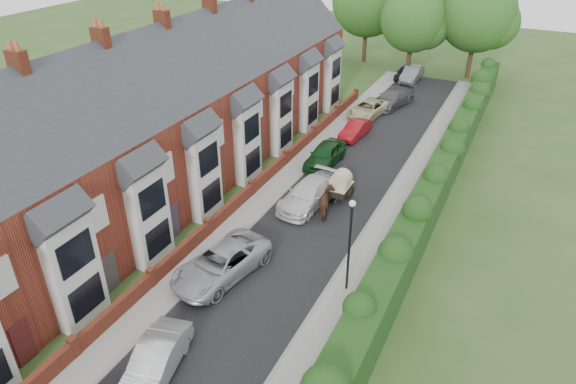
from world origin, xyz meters
name	(u,v)px	position (x,y,z in m)	size (l,w,h in m)	color
ground	(246,320)	(0.00, 0.00, 0.00)	(140.00, 140.00, 0.00)	#2D4C1E
road	(327,205)	(-0.50, 11.00, 0.01)	(6.00, 58.00, 0.02)	black
pavement_hedge_side	(390,220)	(3.60, 11.00, 0.06)	(2.20, 58.00, 0.12)	gray
pavement_house_side	(273,191)	(-4.35, 11.00, 0.06)	(1.70, 58.00, 0.12)	gray
kerb_hedge_side	(373,216)	(2.55, 11.00, 0.07)	(0.18, 58.00, 0.13)	gray
kerb_house_side	(284,194)	(-3.55, 11.00, 0.07)	(0.18, 58.00, 0.13)	gray
hedge	(424,205)	(5.40, 11.00, 1.60)	(2.10, 58.00, 2.85)	#163812
terrace_row	(175,117)	(-10.87, 9.98, 4.47)	(9.05, 40.50, 11.50)	#973B26
garden_wall_row	(252,189)	(-5.35, 10.00, 0.46)	(0.35, 40.35, 1.10)	brown
lamppost	(350,235)	(3.40, 4.00, 3.30)	(0.32, 0.32, 5.16)	black
tree_far_left	(417,21)	(-2.65, 40.08, 5.71)	(7.14, 6.80, 9.29)	#332316
tree_far_right	(482,16)	(3.39, 42.08, 6.31)	(7.98, 7.60, 10.31)	#332316
tree_far_back	(371,2)	(-8.59, 43.08, 6.62)	(8.40, 8.00, 10.82)	#332316
car_silver_a	(155,361)	(-1.72, -4.20, 0.72)	(1.51, 4.34, 1.43)	#A6A7AB
car_silver_b	(221,263)	(-2.71, 2.28, 0.79)	(2.62, 5.68, 1.58)	#A3A5AB
car_white	(309,194)	(-1.60, 10.60, 0.77)	(2.15, 5.29, 1.54)	silver
car_green	(325,154)	(-2.80, 16.20, 0.79)	(1.87, 4.65, 1.59)	#113916
car_red	(355,130)	(-2.49, 21.80, 0.64)	(1.35, 3.86, 1.27)	maroon
car_beige	(368,109)	(-3.00, 26.54, 0.68)	(2.27, 4.92, 1.37)	beige
car_grey	(393,98)	(-1.80, 29.99, 0.78)	(2.19, 5.39, 1.56)	#4D4E53
car_black	(405,72)	(-2.89, 38.60, 0.69)	(1.62, 4.04, 1.38)	black
horse	(327,204)	(-0.05, 9.88, 0.86)	(0.93, 2.03, 1.72)	#4E2F1C
horse_cart	(341,184)	(-0.05, 12.06, 1.15)	(1.26, 2.78, 2.00)	black
car_extra_far	(412,74)	(-2.07, 38.15, 0.74)	(1.57, 4.51, 1.49)	slate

